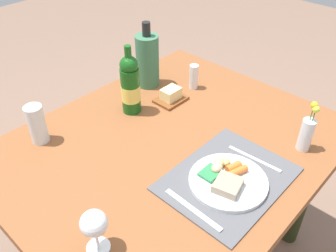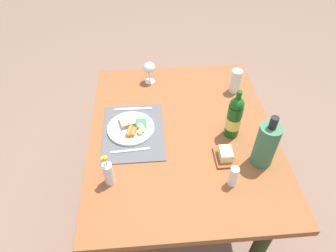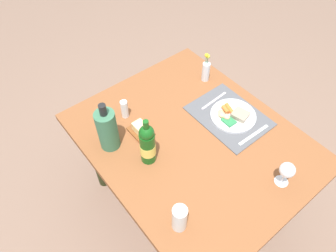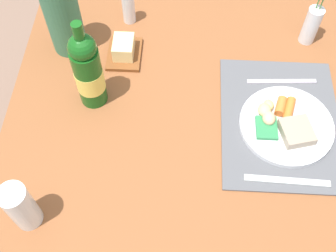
{
  "view_description": "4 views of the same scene",
  "coord_description": "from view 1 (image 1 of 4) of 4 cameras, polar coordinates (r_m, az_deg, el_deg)",
  "views": [
    {
      "loc": [
        -0.75,
        -0.68,
        1.56
      ],
      "look_at": [
        -0.03,
        -0.01,
        0.81
      ],
      "focal_mm": 38.29,
      "sensor_mm": 36.0,
      "label": 1
    },
    {
      "loc": [
        1.1,
        -0.17,
        1.87
      ],
      "look_at": [
        0.04,
        -0.08,
        0.81
      ],
      "focal_mm": 31.6,
      "sensor_mm": 36.0,
      "label": 2
    },
    {
      "loc": [
        -0.71,
        0.73,
        2.03
      ],
      "look_at": [
        0.09,
        0.09,
        0.8
      ],
      "focal_mm": 33.4,
      "sensor_mm": 36.0,
      "label": 3
    },
    {
      "loc": [
        -0.65,
        0.01,
        1.7
      ],
      "look_at": [
        -0.08,
        0.04,
        0.78
      ],
      "focal_mm": 45.24,
      "sensor_mm": 36.0,
      "label": 4
    }
  ],
  "objects": [
    {
      "name": "dining_table",
      "position": [
        1.4,
        0.53,
        -6.06
      ],
      "size": [
        1.22,
        0.99,
        0.72
      ],
      "color": "brown",
      "rests_on": "ground_plane"
    },
    {
      "name": "water_tumbler",
      "position": [
        1.37,
        -20.06,
        -0.04
      ],
      "size": [
        0.06,
        0.06,
        0.15
      ],
      "color": "silver",
      "rests_on": "dining_table"
    },
    {
      "name": "cooler_bottle",
      "position": [
        1.61,
        -3.29,
        10.41
      ],
      "size": [
        0.1,
        0.1,
        0.3
      ],
      "color": "#3A6F4E",
      "rests_on": "dining_table"
    },
    {
      "name": "placemat",
      "position": [
        1.2,
        9.51,
        -8.25
      ],
      "size": [
        0.42,
        0.32,
        0.01
      ],
      "primitive_type": "cube",
      "color": "#535457",
      "rests_on": "dining_table"
    },
    {
      "name": "butter_dish",
      "position": [
        1.53,
        0.46,
        4.79
      ],
      "size": [
        0.13,
        0.1,
        0.06
      ],
      "color": "brown",
      "rests_on": "dining_table"
    },
    {
      "name": "wine_bottle",
      "position": [
        1.43,
        -6.02,
        6.45
      ],
      "size": [
        0.08,
        0.08,
        0.29
      ],
      "color": "#155317",
      "rests_on": "dining_table"
    },
    {
      "name": "fork",
      "position": [
        1.09,
        3.95,
        -13.12
      ],
      "size": [
        0.02,
        0.21,
        0.0
      ],
      "primitive_type": "cube",
      "rotation": [
        0.0,
        0.0,
        -0.03
      ],
      "color": "silver",
      "rests_on": "placemat"
    },
    {
      "name": "knife",
      "position": [
        1.28,
        13.56,
        -5.1
      ],
      "size": [
        0.02,
        0.2,
        0.0
      ],
      "primitive_type": "cube",
      "rotation": [
        0.0,
        0.0,
        0.06
      ],
      "color": "silver",
      "rests_on": "placemat"
    },
    {
      "name": "dinner_plate",
      "position": [
        1.17,
        9.41,
        -8.38
      ],
      "size": [
        0.25,
        0.25,
        0.04
      ],
      "color": "silver",
      "rests_on": "placemat"
    },
    {
      "name": "flower_vase",
      "position": [
        1.34,
        21.21,
        -0.96
      ],
      "size": [
        0.05,
        0.05,
        0.2
      ],
      "color": "silver",
      "rests_on": "dining_table"
    },
    {
      "name": "salt_shaker",
      "position": [
        1.61,
        4.12,
        7.83
      ],
      "size": [
        0.04,
        0.04,
        0.11
      ],
      "primitive_type": "cylinder",
      "color": "white",
      "rests_on": "dining_table"
    },
    {
      "name": "wine_glass",
      "position": [
        0.96,
        -11.7,
        -15.11
      ],
      "size": [
        0.07,
        0.07,
        0.14
      ],
      "color": "white",
      "rests_on": "dining_table"
    }
  ]
}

